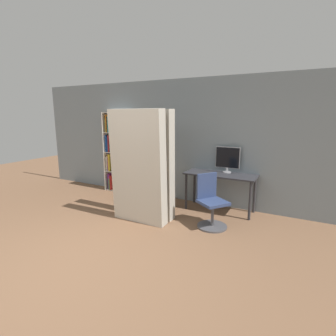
{
  "coord_description": "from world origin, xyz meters",
  "views": [
    {
      "loc": [
        2.63,
        -2.07,
        1.95
      ],
      "look_at": [
        0.57,
        1.78,
        1.05
      ],
      "focal_mm": 28.0,
      "sensor_mm": 36.0,
      "label": 1
    }
  ],
  "objects_px": {
    "monitor": "(228,159)",
    "mattress_far": "(148,164)",
    "bookshelf": "(116,153)",
    "mattress_near": "(138,167)",
    "office_chair": "(211,206)"
  },
  "relations": [
    {
      "from": "monitor",
      "to": "mattress_far",
      "type": "xyz_separation_m",
      "value": [
        -1.21,
        -1.11,
        -0.04
      ]
    },
    {
      "from": "bookshelf",
      "to": "monitor",
      "type": "bearing_deg",
      "value": 0.04
    },
    {
      "from": "office_chair",
      "to": "mattress_near",
      "type": "bearing_deg",
      "value": -160.82
    },
    {
      "from": "mattress_near",
      "to": "office_chair",
      "type": "bearing_deg",
      "value": 19.18
    },
    {
      "from": "bookshelf",
      "to": "mattress_near",
      "type": "bearing_deg",
      "value": -40.53
    },
    {
      "from": "bookshelf",
      "to": "mattress_far",
      "type": "distance_m",
      "value": 2.01
    },
    {
      "from": "bookshelf",
      "to": "mattress_near",
      "type": "relative_size",
      "value": 0.98
    },
    {
      "from": "office_chair",
      "to": "monitor",
      "type": "bearing_deg",
      "value": 91.05
    },
    {
      "from": "monitor",
      "to": "bookshelf",
      "type": "height_order",
      "value": "bookshelf"
    },
    {
      "from": "monitor",
      "to": "mattress_far",
      "type": "relative_size",
      "value": 0.26
    },
    {
      "from": "office_chair",
      "to": "mattress_far",
      "type": "height_order",
      "value": "mattress_far"
    },
    {
      "from": "bookshelf",
      "to": "mattress_far",
      "type": "relative_size",
      "value": 0.98
    },
    {
      "from": "monitor",
      "to": "bookshelf",
      "type": "bearing_deg",
      "value": -179.96
    },
    {
      "from": "monitor",
      "to": "mattress_near",
      "type": "distance_m",
      "value": 1.87
    },
    {
      "from": "mattress_near",
      "to": "mattress_far",
      "type": "distance_m",
      "value": 0.32
    }
  ]
}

